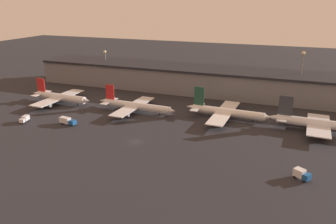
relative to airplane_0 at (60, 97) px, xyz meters
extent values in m
plane|color=#26262B|center=(57.42, -29.80, -3.14)|extent=(600.00, 600.00, 0.00)
cube|color=slate|center=(57.42, 46.62, 3.35)|extent=(190.79, 24.48, 12.98)
cube|color=black|center=(57.42, 46.62, 10.44)|extent=(190.79, 26.48, 1.20)
cylinder|color=silver|center=(0.53, -0.02, 0.18)|extent=(29.40, 4.76, 3.50)
cylinder|color=silver|center=(0.53, -0.02, -0.43)|extent=(27.91, 4.17, 2.97)
cone|color=silver|center=(16.20, -0.70, 0.18)|extent=(4.34, 3.50, 3.32)
cone|color=silver|center=(-15.31, 0.66, 0.44)|extent=(5.37, 3.20, 2.97)
cube|color=red|center=(-11.75, 0.51, 5.39)|extent=(4.91, 0.61, 6.93)
cube|color=silver|center=(-12.33, 0.53, 0.71)|extent=(4.00, 11.86, 0.24)
cube|color=silver|center=(-0.93, 0.04, -0.26)|extent=(9.10, 32.87, 0.36)
cylinder|color=gray|center=(0.34, 9.11, -1.47)|extent=(3.93, 2.09, 1.92)
cylinder|color=gray|center=(-0.45, -9.11, -1.47)|extent=(3.93, 2.09, 1.92)
cylinder|color=black|center=(10.77, -0.47, -2.36)|extent=(0.50, 0.50, 1.57)
cylinder|color=black|center=(-0.87, 1.44, -2.36)|extent=(0.50, 0.50, 1.57)
cylinder|color=black|center=(-0.99, -1.36, -2.36)|extent=(0.50, 0.50, 1.57)
cylinder|color=silver|center=(42.70, 1.40, -0.10)|extent=(34.21, 4.68, 3.21)
cylinder|color=silver|center=(42.70, 1.40, -0.66)|extent=(32.48, 4.12, 2.73)
cone|color=silver|center=(60.70, 0.62, -0.10)|extent=(3.98, 3.21, 3.05)
cone|color=silver|center=(24.54, 2.18, 0.14)|extent=(4.92, 2.93, 2.73)
cube|color=red|center=(28.39, 2.02, 5.10)|extent=(4.50, 0.59, 7.19)
cube|color=silver|center=(27.71, 2.05, 0.39)|extent=(3.71, 11.81, 0.24)
cube|color=silver|center=(41.00, 1.47, -0.50)|extent=(8.45, 32.72, 0.36)
cylinder|color=gray|center=(42.41, 10.50, -1.63)|extent=(3.60, 1.91, 1.76)
cylinder|color=gray|center=(41.62, -7.65, -1.63)|extent=(3.60, 1.91, 1.76)
cylinder|color=black|center=(54.62, 0.88, -2.42)|extent=(0.50, 0.50, 1.44)
cylinder|color=black|center=(41.05, 2.75, -2.42)|extent=(0.50, 0.50, 1.44)
cylinder|color=black|center=(40.94, 0.19, -2.42)|extent=(0.50, 0.50, 1.44)
cylinder|color=white|center=(84.86, 7.39, -0.01)|extent=(32.29, 4.69, 3.30)
cylinder|color=#ADB2B7|center=(84.86, 7.39, -0.58)|extent=(30.66, 4.12, 2.81)
cone|color=white|center=(101.92, 6.66, -0.01)|extent=(4.09, 3.30, 3.14)
cone|color=white|center=(67.63, 8.14, 0.24)|extent=(5.07, 3.02, 2.81)
cube|color=#1E4738|center=(71.35, 7.98, 5.91)|extent=(4.63, 0.60, 8.53)
cube|color=white|center=(70.71, 8.01, 0.49)|extent=(3.84, 12.72, 0.24)
cube|color=white|center=(83.25, 7.46, -0.42)|extent=(8.77, 35.25, 0.36)
cylinder|color=gray|center=(84.64, 17.20, -1.58)|extent=(3.71, 1.97, 1.82)
cylinder|color=gray|center=(83.79, -2.36, -1.58)|extent=(3.71, 1.97, 1.82)
cylinder|color=black|center=(96.11, 6.91, -2.40)|extent=(0.50, 0.50, 1.49)
cylinder|color=black|center=(83.31, 8.78, -2.40)|extent=(0.50, 0.50, 1.49)
cylinder|color=black|center=(83.19, 6.15, -2.40)|extent=(0.50, 0.50, 1.49)
cylinder|color=silver|center=(123.65, 4.13, 0.56)|extent=(35.72, 5.43, 3.89)
cylinder|color=#333842|center=(123.65, 4.13, -0.12)|extent=(33.91, 4.77, 3.31)
cone|color=silver|center=(104.52, 4.96, 0.85)|extent=(5.98, 3.56, 3.31)
cube|color=#333842|center=(108.72, 4.78, 6.58)|extent=(5.47, 0.64, 8.15)
cube|color=silver|center=(108.01, 4.81, 1.14)|extent=(4.31, 9.87, 0.24)
cube|color=silver|center=(121.88, 4.21, 0.07)|extent=(9.73, 27.31, 0.36)
cylinder|color=gray|center=(123.27, 11.70, -1.25)|extent=(4.37, 2.33, 2.14)
cylinder|color=gray|center=(122.62, -3.38, -1.25)|extent=(4.37, 2.33, 2.14)
cylinder|color=black|center=(121.94, 5.76, -2.27)|extent=(0.50, 0.50, 1.75)
cylinder|color=black|center=(121.81, 2.65, -2.27)|extent=(0.50, 0.50, 1.75)
cube|color=#195199|center=(117.01, -37.89, -1.53)|extent=(2.53, 2.83, 1.78)
cube|color=silver|center=(114.84, -36.49, -1.24)|extent=(3.82, 3.66, 2.37)
cylinder|color=black|center=(117.39, -37.04, -2.69)|extent=(1.09, 1.00, 0.90)
cylinder|color=black|center=(116.40, -38.58, -2.69)|extent=(1.09, 1.00, 0.90)
cylinder|color=black|center=(114.82, -35.38, -2.69)|extent=(1.09, 1.00, 0.90)
cylinder|color=black|center=(113.82, -36.92, -2.69)|extent=(1.09, 1.00, 0.90)
cube|color=#195199|center=(25.50, -24.55, -1.53)|extent=(2.61, 2.56, 1.78)
cube|color=silver|center=(21.33, -23.99, -1.24)|extent=(5.08, 2.88, 2.37)
cylinder|color=black|center=(25.38, -23.68, -2.69)|extent=(0.97, 0.68, 0.90)
cylinder|color=black|center=(25.15, -25.36, -2.69)|extent=(0.97, 0.68, 0.90)
cylinder|color=black|center=(20.44, -23.02, -2.69)|extent=(0.97, 0.68, 0.90)
cylinder|color=black|center=(20.22, -24.70, -2.69)|extent=(0.97, 0.68, 0.90)
cube|color=white|center=(3.89, -30.35, -1.64)|extent=(2.30, 1.88, 1.56)
cube|color=silver|center=(3.35, -27.70, -1.38)|extent=(2.62, 3.45, 2.09)
cylinder|color=black|center=(4.61, -30.05, -2.69)|extent=(0.68, 0.98, 0.90)
cylinder|color=black|center=(3.11, -30.36, -2.69)|extent=(0.68, 0.98, 0.90)
cylinder|color=black|center=(3.96, -26.91, -2.69)|extent=(0.68, 0.98, 0.90)
cylinder|color=black|center=(2.47, -27.21, -2.69)|extent=(0.68, 0.98, 0.90)
cylinder|color=slate|center=(-2.01, 49.04, 6.18)|extent=(0.70, 0.70, 18.65)
sphere|color=beige|center=(-2.01, 49.04, 16.11)|extent=(1.80, 1.80, 1.80)
cylinder|color=slate|center=(114.14, 49.04, 8.98)|extent=(0.70, 0.70, 24.25)
sphere|color=beige|center=(114.14, 49.04, 21.70)|extent=(1.80, 1.80, 1.80)
camera|label=1|loc=(108.69, -130.77, 47.54)|focal=35.00mm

